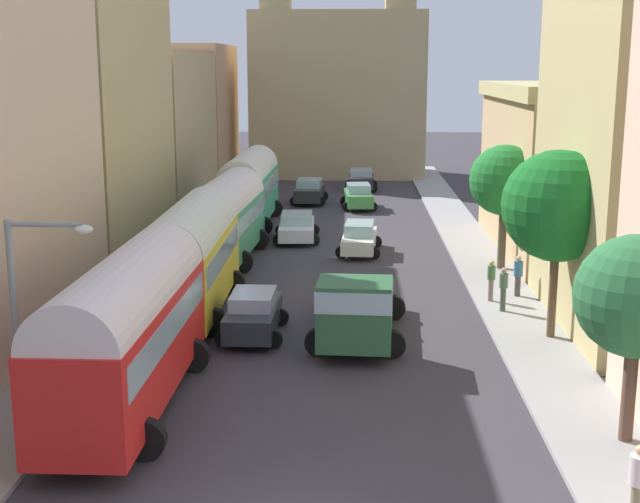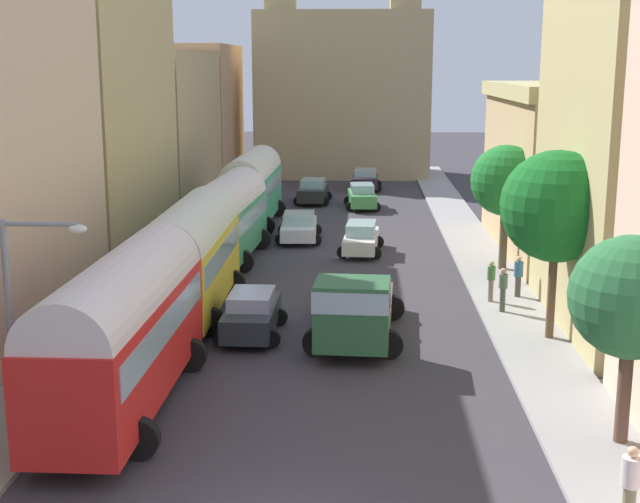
# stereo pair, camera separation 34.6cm
# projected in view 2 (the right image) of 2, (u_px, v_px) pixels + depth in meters

# --- Properties ---
(ground_plane) EXTENTS (154.00, 154.00, 0.00)m
(ground_plane) POSITION_uv_depth(u_px,v_px,m) (328.00, 250.00, 42.80)
(ground_plane) COLOR #38343A
(sidewalk_left) EXTENTS (2.50, 70.00, 0.14)m
(sidewalk_left) POSITION_uv_depth(u_px,v_px,m) (184.00, 247.00, 43.13)
(sidewalk_left) COLOR gray
(sidewalk_left) RESTS_ON ground
(sidewalk_right) EXTENTS (2.50, 70.00, 0.14)m
(sidewalk_right) POSITION_uv_depth(u_px,v_px,m) (475.00, 250.00, 42.44)
(sidewalk_right) COLOR #979594
(sidewalk_right) RESTS_ON ground
(building_left_2) EXTENTS (5.97, 13.20, 12.40)m
(building_left_2) POSITION_uv_depth(u_px,v_px,m) (84.00, 126.00, 40.45)
(building_left_2) COLOR tan
(building_left_2) RESTS_ON ground
(building_left_3) EXTENTS (5.08, 14.48, 9.81)m
(building_left_3) POSITION_uv_depth(u_px,v_px,m) (163.00, 131.00, 54.62)
(building_left_3) COLOR tan
(building_left_3) RESTS_ON ground
(building_left_4) EXTENTS (4.20, 11.60, 10.53)m
(building_left_4) POSITION_uv_depth(u_px,v_px,m) (207.00, 113.00, 67.60)
(building_left_4) COLOR tan
(building_left_4) RESTS_ON ground
(building_right_1) EXTENTS (4.77, 10.18, 13.66)m
(building_right_1) POSITION_uv_depth(u_px,v_px,m) (640.00, 131.00, 28.72)
(building_right_1) COLOR tan
(building_right_1) RESTS_ON ground
(building_right_2) EXTENTS (6.02, 13.81, 8.15)m
(building_right_2) POSITION_uv_depth(u_px,v_px,m) (561.00, 168.00, 41.51)
(building_right_2) COLOR tan
(building_right_2) RESTS_ON ground
(distant_church) EXTENTS (13.96, 7.42, 21.14)m
(distant_church) POSITION_uv_depth(u_px,v_px,m) (343.00, 87.00, 70.05)
(distant_church) COLOR tan
(distant_church) RESTS_ON ground
(parked_bus_0) EXTENTS (3.29, 9.51, 4.21)m
(parked_bus_0) POSITION_uv_depth(u_px,v_px,m) (123.00, 325.00, 22.51)
(parked_bus_0) COLOR red
(parked_bus_0) RESTS_ON ground
(parked_bus_1) EXTENTS (3.34, 8.75, 4.19)m
(parked_bus_1) POSITION_uv_depth(u_px,v_px,m) (190.00, 252.00, 31.30)
(parked_bus_1) COLOR gold
(parked_bus_1) RESTS_ON ground
(parked_bus_2) EXTENTS (3.48, 8.16, 3.97)m
(parked_bus_2) POSITION_uv_depth(u_px,v_px,m) (228.00, 214.00, 40.11)
(parked_bus_2) COLOR #399061
(parked_bus_2) RESTS_ON ground
(parked_bus_3) EXTENTS (3.31, 9.35, 4.19)m
(parked_bus_3) POSITION_uv_depth(u_px,v_px,m) (252.00, 185.00, 48.87)
(parked_bus_3) COLOR #339B6B
(parked_bus_3) RESTS_ON ground
(cargo_truck_0) EXTENTS (3.41, 7.15, 2.53)m
(cargo_truck_0) POSITION_uv_depth(u_px,v_px,m) (355.00, 308.00, 27.89)
(cargo_truck_0) COLOR #2B5B37
(cargo_truck_0) RESTS_ON ground
(car_0) EXTENTS (2.30, 4.37, 1.51)m
(car_0) POSITION_uv_depth(u_px,v_px,m) (361.00, 238.00, 41.87)
(car_0) COLOR silver
(car_0) RESTS_ON ground
(car_1) EXTENTS (2.39, 4.06, 1.58)m
(car_1) POSITION_uv_depth(u_px,v_px,m) (362.00, 196.00, 54.88)
(car_1) COLOR #489B4C
(car_1) RESTS_ON ground
(car_2) EXTENTS (2.43, 3.80, 1.55)m
(car_2) POSITION_uv_depth(u_px,v_px,m) (365.00, 180.00, 62.94)
(car_2) COLOR #2D202B
(car_2) RESTS_ON ground
(car_3) EXTENTS (2.22, 3.99, 1.53)m
(car_3) POSITION_uv_depth(u_px,v_px,m) (252.00, 314.00, 29.02)
(car_3) COLOR #242C30
(car_3) RESTS_ON ground
(car_4) EXTENTS (2.50, 4.45, 1.44)m
(car_4) POSITION_uv_depth(u_px,v_px,m) (299.00, 227.00, 44.90)
(car_4) COLOR silver
(car_4) RESTS_ON ground
(car_5) EXTENTS (2.45, 4.19, 1.59)m
(car_5) POSITION_uv_depth(u_px,v_px,m) (313.00, 191.00, 57.10)
(car_5) COLOR #2B292A
(car_5) RESTS_ON ground
(pedestrian_0) EXTENTS (0.37, 0.37, 1.72)m
(pedestrian_0) POSITION_uv_depth(u_px,v_px,m) (491.00, 280.00, 32.74)
(pedestrian_0) COLOR gray
(pedestrian_0) RESTS_ON ground
(pedestrian_1) EXTENTS (0.43, 0.43, 1.78)m
(pedestrian_1) POSITION_uv_depth(u_px,v_px,m) (503.00, 288.00, 31.38)
(pedestrian_1) COLOR #414F40
(pedestrian_1) RESTS_ON ground
(pedestrian_2) EXTENTS (0.42, 0.42, 1.79)m
(pedestrian_2) POSITION_uv_depth(u_px,v_px,m) (630.00, 483.00, 16.77)
(pedestrian_2) COLOR #766D4F
(pedestrian_2) RESTS_ON ground
(pedestrian_3) EXTENTS (0.50, 0.50, 1.76)m
(pedestrian_3) POSITION_uv_depth(u_px,v_px,m) (518.00, 275.00, 33.43)
(pedestrian_3) COLOR #47403F
(pedestrian_3) RESTS_ON ground
(streetlamp_near) EXTENTS (2.03, 0.28, 5.58)m
(streetlamp_near) POSITION_uv_depth(u_px,v_px,m) (23.00, 311.00, 19.84)
(streetlamp_near) COLOR gray
(streetlamp_near) RESTS_ON ground
(roadside_tree_0) EXTENTS (2.91, 2.91, 5.19)m
(roadside_tree_0) POSITION_uv_depth(u_px,v_px,m) (631.00, 298.00, 19.93)
(roadside_tree_0) COLOR brown
(roadside_tree_0) RESTS_ON ground
(roadside_tree_1) EXTENTS (3.64, 3.64, 6.37)m
(roadside_tree_1) POSITION_uv_depth(u_px,v_px,m) (557.00, 207.00, 27.65)
(roadside_tree_1) COLOR brown
(roadside_tree_1) RESTS_ON ground
(roadside_tree_2) EXTENTS (3.10, 3.10, 5.64)m
(roadside_tree_2) POSITION_uv_depth(u_px,v_px,m) (506.00, 181.00, 37.39)
(roadside_tree_2) COLOR brown
(roadside_tree_2) RESTS_ON ground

